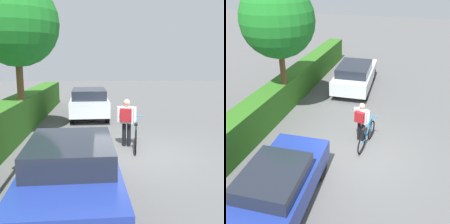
{
  "view_description": "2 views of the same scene",
  "coord_description": "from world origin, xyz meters",
  "views": [
    {
      "loc": [
        -7.97,
        1.06,
        2.82
      ],
      "look_at": [
        0.46,
        0.69,
        1.23
      ],
      "focal_mm": 44.38,
      "sensor_mm": 36.0,
      "label": 1
    },
    {
      "loc": [
        -7.63,
        -1.48,
        5.88
      ],
      "look_at": [
        1.46,
        1.28,
        0.72
      ],
      "focal_mm": 43.14,
      "sensor_mm": 36.0,
      "label": 2
    }
  ],
  "objects": [
    {
      "name": "parked_car_far",
      "position": [
        5.69,
        1.6,
        0.76
      ],
      "size": [
        4.31,
        2.0,
        1.44
      ],
      "color": "silver",
      "rests_on": "ground"
    },
    {
      "name": "person_rider",
      "position": [
        0.81,
        0.2,
        0.94
      ],
      "size": [
        0.44,
        0.62,
        1.57
      ],
      "color": "black",
      "rests_on": "ground"
    },
    {
      "name": "ground_plane",
      "position": [
        0.0,
        0.0,
        0.0
      ],
      "size": [
        60.0,
        60.0,
        0.0
      ],
      "primitive_type": "plane",
      "color": "#575757"
    },
    {
      "name": "tree_kerbside",
      "position": [
        2.05,
        3.9,
        4.02
      ],
      "size": [
        2.94,
        2.94,
        5.51
      ],
      "color": "brown",
      "rests_on": "ground"
    },
    {
      "name": "parked_car_near",
      "position": [
        -3.01,
        1.6,
        0.74
      ],
      "size": [
        4.18,
        1.91,
        1.4
      ],
      "color": "navy",
      "rests_on": "ground"
    },
    {
      "name": "hedge_row",
      "position": [
        0.0,
        4.23,
        0.69
      ],
      "size": [
        21.24,
        0.9,
        1.39
      ],
      "primitive_type": "cube",
      "color": "#2D671D",
      "rests_on": "ground"
    },
    {
      "name": "bicycle",
      "position": [
        0.57,
        -0.09,
        0.4
      ],
      "size": [
        1.77,
        0.5,
        0.98
      ],
      "color": "black",
      "rests_on": "ground"
    }
  ]
}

